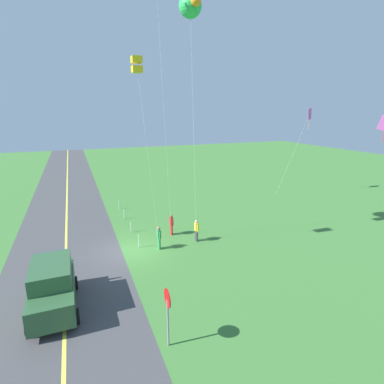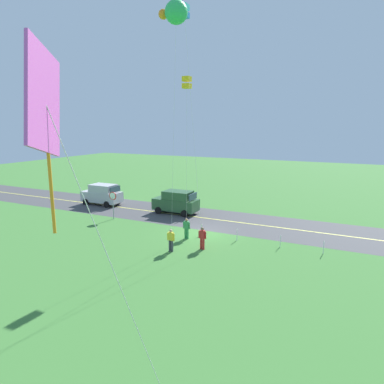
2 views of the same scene
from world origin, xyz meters
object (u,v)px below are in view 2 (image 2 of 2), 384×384
at_px(person_adult_companion, 171,240).
at_px(car_parked_east_near, 102,194).
at_px(kite_blue_mid, 175,12).
at_px(kite_pink_drift, 49,115).
at_px(kite_yellow_high, 184,12).
at_px(kite_red_low, 187,83).
at_px(car_suv_foreground, 176,202).
at_px(person_adult_near, 186,228).
at_px(person_child_watcher, 202,237).
at_px(stop_sign, 113,200).

bearing_deg(person_adult_companion, car_parked_east_near, -33.31).
relative_size(kite_blue_mid, kite_pink_drift, 1.67).
distance_m(car_parked_east_near, kite_pink_drift, 33.80).
bearing_deg(kite_yellow_high, kite_red_low, -69.51).
height_order(car_suv_foreground, person_adult_near, car_suv_foreground).
distance_m(kite_red_low, kite_yellow_high, 4.58).
bearing_deg(car_suv_foreground, kite_pink_drift, 115.34).
bearing_deg(kite_pink_drift, car_parked_east_near, -50.14).
bearing_deg(person_adult_companion, kite_pink_drift, 115.16).
distance_m(kite_blue_mid, kite_yellow_high, 2.42).
bearing_deg(person_child_watcher, person_adult_companion, -140.16).
relative_size(stop_sign, person_adult_companion, 1.60).
height_order(car_suv_foreground, kite_pink_drift, kite_pink_drift).
xyz_separation_m(person_adult_companion, kite_blue_mid, (-0.33, -0.30, 14.37)).
distance_m(car_suv_foreground, person_adult_companion, 10.28).
bearing_deg(kite_yellow_high, person_adult_companion, 94.32).
distance_m(kite_red_low, kite_pink_drift, 22.06).
relative_size(car_parked_east_near, stop_sign, 1.72).
bearing_deg(person_child_watcher, kite_red_low, 136.43).
height_order(car_suv_foreground, kite_red_low, kite_red_low).
height_order(person_adult_companion, person_child_watcher, same).
bearing_deg(car_parked_east_near, kite_red_low, 158.53).
height_order(person_adult_near, kite_pink_drift, kite_pink_drift).
bearing_deg(stop_sign, kite_red_low, 173.24).
bearing_deg(stop_sign, kite_yellow_high, 164.79).
height_order(person_child_watcher, kite_red_low, kite_red_low).
relative_size(car_parked_east_near, kite_red_low, 0.37).
bearing_deg(car_suv_foreground, person_adult_near, 123.95).
distance_m(stop_sign, person_adult_near, 8.86).
distance_m(stop_sign, person_adult_companion, 10.12).
bearing_deg(person_adult_companion, car_suv_foreground, -63.64).
distance_m(car_suv_foreground, kite_pink_drift, 29.23).
bearing_deg(person_adult_near, kite_pink_drift, 151.99).
bearing_deg(kite_yellow_high, kite_pink_drift, 112.36).
relative_size(person_adult_companion, kite_pink_drift, 0.17).
distance_m(person_adult_companion, kite_blue_mid, 14.38).
bearing_deg(kite_yellow_high, car_suv_foreground, -57.02).
height_order(person_adult_near, person_child_watcher, same).
relative_size(car_suv_foreground, person_adult_near, 2.75).
xyz_separation_m(car_suv_foreground, kite_red_low, (-3.81, 5.28, 10.42)).
bearing_deg(kite_red_low, person_adult_near, 113.80).
xyz_separation_m(person_child_watcher, kite_pink_drift, (-5.80, 17.62, 7.81)).
xyz_separation_m(person_adult_near, kite_pink_drift, (-7.80, 19.16, 7.81)).
relative_size(car_suv_foreground, person_adult_companion, 2.75).
bearing_deg(stop_sign, car_suv_foreground, -134.73).
distance_m(person_child_watcher, kite_pink_drift, 20.13).
height_order(kite_red_low, kite_yellow_high, kite_yellow_high).
bearing_deg(person_child_watcher, stop_sign, 164.33).
distance_m(person_child_watcher, kite_blue_mid, 14.48).
distance_m(person_adult_companion, kite_yellow_high, 15.27).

